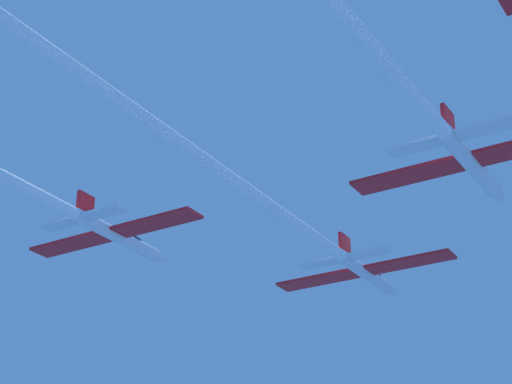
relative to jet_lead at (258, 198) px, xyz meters
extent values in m
cylinder|color=white|center=(0.00, 17.04, -0.02)|extent=(1.03, 9.34, 1.03)
cone|color=white|center=(0.00, 22.74, -0.02)|extent=(1.01, 2.06, 1.01)
ellipsoid|color=black|center=(0.00, 19.09, 0.42)|extent=(0.72, 1.87, 0.51)
cube|color=red|center=(-4.06, 16.57, -0.02)|extent=(7.10, 2.06, 0.22)
cube|color=red|center=(4.06, 16.57, -0.02)|extent=(7.10, 2.06, 0.22)
cube|color=red|center=(0.00, 13.30, 1.24)|extent=(0.27, 1.68, 1.49)
cube|color=white|center=(-2.11, 13.11, -0.02)|extent=(3.20, 1.23, 0.22)
cube|color=white|center=(2.11, 13.11, -0.02)|extent=(3.20, 1.23, 0.22)
cylinder|color=white|center=(0.00, -9.76, -0.02)|extent=(0.92, 44.25, 0.92)
cylinder|color=white|center=(-13.60, 1.81, 0.80)|extent=(1.03, 9.34, 1.03)
cone|color=white|center=(-13.60, 7.51, 0.80)|extent=(1.01, 2.06, 1.01)
ellipsoid|color=black|center=(-13.60, 3.86, 1.24)|extent=(0.72, 1.87, 0.51)
cube|color=red|center=(-17.67, 1.34, 0.80)|extent=(7.10, 2.06, 0.22)
cube|color=red|center=(-9.54, 1.34, 0.80)|extent=(7.10, 2.06, 0.22)
cube|color=red|center=(-13.60, -1.93, 2.06)|extent=(0.27, 1.68, 1.49)
cube|color=white|center=(-15.72, -2.12, 0.80)|extent=(3.20, 1.23, 0.22)
cube|color=white|center=(-11.49, -2.12, 0.80)|extent=(3.20, 1.23, 0.22)
cylinder|color=white|center=(14.04, 2.23, -0.21)|extent=(1.03, 9.34, 1.03)
cone|color=white|center=(14.04, 7.93, -0.21)|extent=(1.01, 2.06, 1.01)
ellipsoid|color=black|center=(14.04, 4.29, 0.23)|extent=(0.72, 1.87, 0.51)
cube|color=red|center=(9.97, 1.76, -0.21)|extent=(7.10, 2.06, 0.22)
cube|color=red|center=(14.04, -1.51, 1.05)|extent=(0.27, 1.68, 1.49)
cube|color=white|center=(11.92, -1.69, -0.21)|extent=(3.20, 1.23, 0.22)
cube|color=white|center=(16.15, -1.69, -0.21)|extent=(3.20, 1.23, 0.22)
camera|label=1|loc=(28.34, -46.86, -25.48)|focal=63.33mm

